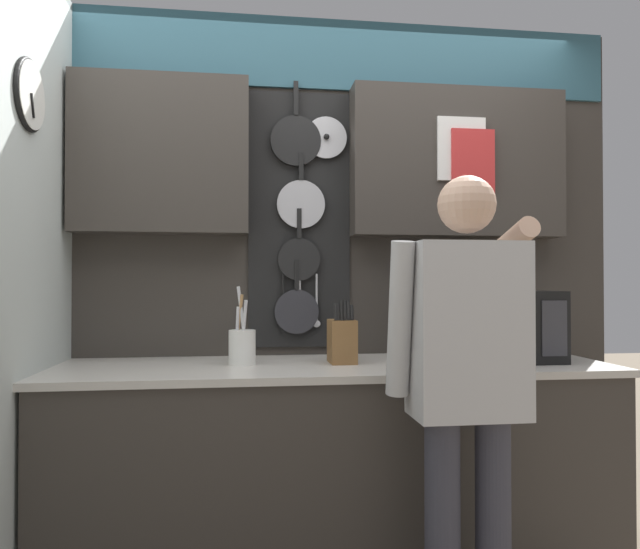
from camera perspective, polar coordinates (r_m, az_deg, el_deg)
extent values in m
cube|color=#38332D|center=(2.58, 1.56, -19.29)|extent=(2.32, 0.64, 0.88)
cube|color=beige|center=(2.47, 1.55, -9.25)|extent=(2.35, 0.67, 0.03)
cube|color=#38332D|center=(2.78, 0.45, -0.55)|extent=(2.92, 0.04, 2.54)
cube|color=#2D5666|center=(2.97, 0.54, 21.14)|extent=(2.88, 0.02, 0.34)
cube|color=#38332D|center=(2.75, -15.59, 11.43)|extent=(0.79, 0.16, 0.72)
cube|color=#38332D|center=(2.91, 13.54, 10.75)|extent=(1.04, 0.16, 0.72)
cube|color=black|center=(2.76, -2.07, 5.55)|extent=(0.49, 0.01, 1.23)
cylinder|color=black|center=(2.80, -2.44, 13.22)|extent=(0.24, 0.02, 0.24)
cube|color=black|center=(2.85, -2.43, 17.19)|extent=(0.02, 0.02, 0.16)
cylinder|color=#B7B7BC|center=(2.74, -1.92, 7.03)|extent=(0.23, 0.02, 0.23)
cube|color=black|center=(2.77, -1.90, 10.74)|extent=(0.02, 0.02, 0.13)
cylinder|color=black|center=(2.72, -2.12, 1.52)|extent=(0.20, 0.02, 0.20)
cube|color=black|center=(2.72, -2.10, 5.13)|extent=(0.02, 0.02, 0.14)
cylinder|color=#2D2D33|center=(2.72, -2.35, -3.74)|extent=(0.21, 0.02, 0.21)
cube|color=black|center=(2.71, -2.34, -0.01)|extent=(0.02, 0.02, 0.14)
cylinder|color=silver|center=(2.82, 0.56, 13.53)|extent=(0.20, 0.01, 0.20)
sphere|color=black|center=(2.80, 0.61, 13.62)|extent=(0.03, 0.03, 0.03)
cylinder|color=black|center=(2.71, -3.72, -2.03)|extent=(0.01, 0.01, 0.20)
ellipsoid|color=black|center=(2.71, -3.73, -4.46)|extent=(0.05, 0.01, 0.05)
cylinder|color=silver|center=(2.72, -2.03, -2.02)|extent=(0.01, 0.01, 0.20)
ellipsoid|color=silver|center=(2.72, -2.03, -4.42)|extent=(0.05, 0.01, 0.04)
cylinder|color=silver|center=(2.72, -0.34, -2.32)|extent=(0.01, 0.01, 0.23)
ellipsoid|color=silver|center=(2.73, -0.34, -4.95)|extent=(0.04, 0.01, 0.03)
cube|color=white|center=(2.83, 13.96, 12.09)|extent=(0.23, 0.02, 0.30)
cube|color=red|center=(2.82, 15.05, 10.91)|extent=(0.21, 0.02, 0.30)
cube|color=silver|center=(2.19, -29.18, -0.34)|extent=(0.04, 1.60, 2.54)
cylinder|color=white|center=(2.42, -26.96, 15.69)|extent=(0.02, 0.25, 0.25)
torus|color=black|center=(2.42, -27.05, 15.68)|extent=(0.02, 0.27, 0.27)
cube|color=black|center=(2.40, -26.82, 14.84)|extent=(0.01, 0.04, 0.09)
cube|color=black|center=(2.68, 17.06, -4.89)|extent=(0.50, 0.38, 0.31)
cube|color=black|center=(2.49, 17.73, -5.20)|extent=(0.28, 0.01, 0.19)
cube|color=#333338|center=(2.59, 22.40, -5.00)|extent=(0.11, 0.01, 0.23)
cube|color=brown|center=(2.48, 2.21, -6.69)|extent=(0.11, 0.15, 0.19)
cylinder|color=black|center=(2.43, 1.49, -3.76)|extent=(0.02, 0.03, 0.07)
cylinder|color=black|center=(2.44, 1.83, -3.85)|extent=(0.02, 0.03, 0.07)
cylinder|color=black|center=(2.44, 2.17, -3.62)|extent=(0.02, 0.03, 0.09)
cylinder|color=black|center=(2.44, 2.51, -3.62)|extent=(0.02, 0.03, 0.09)
cylinder|color=black|center=(2.44, 2.85, -3.67)|extent=(0.02, 0.04, 0.08)
cylinder|color=black|center=(2.45, 3.19, -3.82)|extent=(0.02, 0.03, 0.07)
cylinder|color=white|center=(2.45, -7.80, -7.23)|extent=(0.11, 0.11, 0.15)
cylinder|color=silver|center=(2.42, -7.62, -5.07)|extent=(0.03, 0.05, 0.22)
cylinder|color=silver|center=(2.45, -8.27, -5.39)|extent=(0.02, 0.02, 0.19)
cylinder|color=silver|center=(2.44, -7.79, -4.38)|extent=(0.05, 0.03, 0.27)
cylinder|color=tan|center=(2.45, -8.12, -4.77)|extent=(0.04, 0.03, 0.24)
cylinder|color=#383842|center=(2.16, 12.15, -24.19)|extent=(0.12, 0.12, 0.80)
cylinder|color=#383842|center=(2.22, 16.93, -23.48)|extent=(0.12, 0.12, 0.80)
cube|color=#BCBCBC|center=(2.02, 14.50, -5.34)|extent=(0.38, 0.22, 0.60)
sphere|color=#DBAD8E|center=(2.03, 14.46, 6.78)|extent=(0.20, 0.20, 0.20)
cylinder|color=#BCBCBC|center=(1.96, 8.01, -4.42)|extent=(0.08, 0.16, 0.54)
cylinder|color=#DBAD8E|center=(2.34, 17.38, 2.11)|extent=(0.08, 0.53, 0.23)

